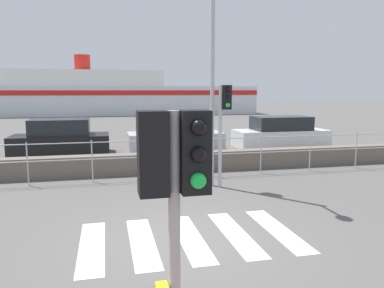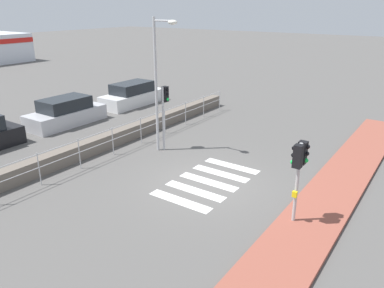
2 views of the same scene
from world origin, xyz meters
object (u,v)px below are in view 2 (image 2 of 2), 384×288
Objects in this scene: traffic_light_far at (165,104)px; streetlamp at (160,71)px; traffic_light_near at (299,162)px; parked_car_white at (133,95)px; parked_car_silver at (66,113)px.

traffic_light_far is 0.50× the size of streetlamp.
parked_car_white is at bearing 60.59° from traffic_light_near.
traffic_light_near is at bearing -100.47° from parked_car_silver.
parked_car_silver is 5.34m from parked_car_white.
traffic_light_near is at bearing -108.94° from streetlamp.
traffic_light_far reaches higher than parked_car_silver.
traffic_light_near reaches higher than parked_car_white.
parked_car_silver is (2.60, 14.09, -1.40)m from traffic_light_near.
traffic_light_near is 7.67m from streetlamp.
parked_car_silver is at bearing 88.63° from streetlamp.
traffic_light_far reaches higher than parked_car_white.
traffic_light_far is 8.83m from parked_car_white.
parked_car_white is (5.34, -0.00, -0.00)m from parked_car_silver.
traffic_light_far is (2.73, 7.12, 0.10)m from traffic_light_near.
parked_car_white is at bearing -0.00° from parked_car_silver.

